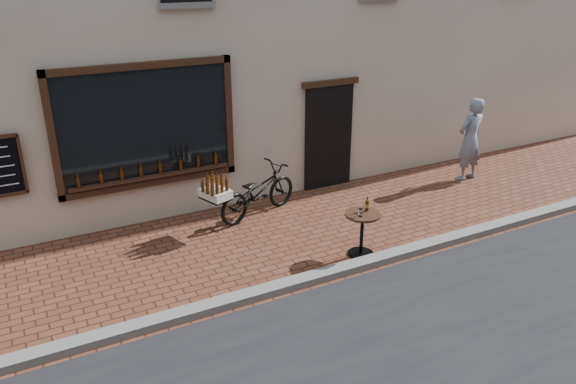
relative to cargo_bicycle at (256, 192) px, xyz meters
name	(u,v)px	position (x,y,z in m)	size (l,w,h in m)	color
ground	(338,282)	(0.10, -2.78, -0.50)	(90.00, 90.00, 0.00)	#562C1C
kerb	(332,273)	(0.10, -2.58, -0.44)	(90.00, 0.25, 0.12)	slate
cargo_bicycle	(256,192)	(0.00, 0.00, 0.00)	(2.21, 1.24, 1.04)	black
bistro_table	(362,225)	(0.90, -2.21, 0.04)	(0.59, 0.59, 1.01)	black
pedestrian	(470,139)	(4.98, -0.40, 0.42)	(0.67, 0.44, 1.84)	gray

